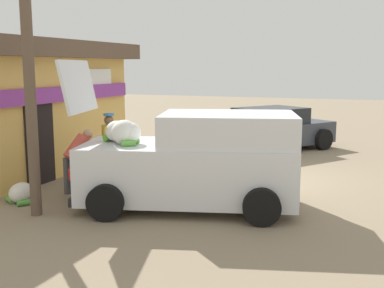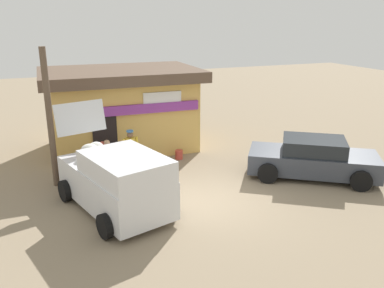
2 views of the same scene
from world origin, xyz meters
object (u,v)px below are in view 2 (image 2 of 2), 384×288
(delivery_van, at_px, (116,180))
(customer_bending, at_px, (100,155))
(parked_sedan, at_px, (313,159))
(unloaded_banana_pile, at_px, (72,169))
(storefront_bar, at_px, (122,108))
(vendor_standing, at_px, (131,150))
(paint_bucket, at_px, (179,155))

(delivery_van, bearing_deg, customer_bending, 90.11)
(parked_sedan, distance_m, unloaded_banana_pile, 8.48)
(storefront_bar, bearing_deg, unloaded_banana_pile, -135.00)
(parked_sedan, xyz_separation_m, customer_bending, (-6.85, 2.65, 0.17))
(vendor_standing, bearing_deg, paint_bucket, 23.77)
(customer_bending, bearing_deg, paint_bucket, 13.67)
(unloaded_banana_pile, bearing_deg, vendor_standing, -23.87)
(delivery_van, xyz_separation_m, vendor_standing, (1.04, 2.49, 0.01))
(storefront_bar, height_order, vendor_standing, storefront_bar)
(storefront_bar, bearing_deg, delivery_van, -104.48)
(customer_bending, relative_size, unloaded_banana_pile, 1.85)
(storefront_bar, distance_m, parked_sedan, 7.95)
(storefront_bar, height_order, customer_bending, storefront_bar)
(storefront_bar, distance_m, customer_bending, 3.58)
(parked_sedan, bearing_deg, customer_bending, 158.83)
(storefront_bar, distance_m, unloaded_banana_pile, 3.75)
(parked_sedan, height_order, vendor_standing, vendor_standing)
(delivery_van, bearing_deg, parked_sedan, -0.02)
(unloaded_banana_pile, height_order, paint_bucket, unloaded_banana_pile)
(storefront_bar, bearing_deg, paint_bucket, -54.56)
(parked_sedan, xyz_separation_m, vendor_standing, (-5.81, 2.49, 0.28))
(parked_sedan, height_order, customer_bending, same)
(parked_sedan, relative_size, customer_bending, 3.31)
(vendor_standing, xyz_separation_m, paint_bucket, (2.13, 0.94, -0.75))
(delivery_van, xyz_separation_m, customer_bending, (-0.00, 2.65, -0.10))
(parked_sedan, distance_m, paint_bucket, 5.05)
(paint_bucket, bearing_deg, parked_sedan, -42.92)
(delivery_van, relative_size, customer_bending, 3.29)
(storefront_bar, height_order, parked_sedan, storefront_bar)
(parked_sedan, relative_size, vendor_standing, 2.79)
(parked_sedan, distance_m, customer_bending, 7.35)
(delivery_van, bearing_deg, paint_bucket, 47.25)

